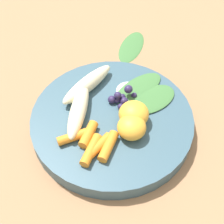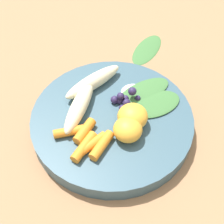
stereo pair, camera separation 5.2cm
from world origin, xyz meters
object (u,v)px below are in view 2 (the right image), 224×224
object	(u,v)px
bowl	(112,121)
banana_peeled_left	(80,106)
orange_segment_near	(133,115)
kale_leaf_stray	(147,49)
banana_peeled_right	(93,82)

from	to	relation	value
bowl	banana_peeled_left	size ratio (longest dim) A/B	2.29
orange_segment_near	kale_leaf_stray	distance (m)	0.23
bowl	orange_segment_near	size ratio (longest dim) A/B	5.58
banana_peeled_left	kale_leaf_stray	xyz separation A→B (m)	(0.03, 0.24, -0.04)
bowl	banana_peeled_right	distance (m)	0.08
banana_peeled_left	orange_segment_near	bearing A→B (deg)	91.36
bowl	banana_peeled_left	distance (m)	0.06
banana_peeled_left	orange_segment_near	xyz separation A→B (m)	(0.09, 0.02, 0.01)
bowl	orange_segment_near	xyz separation A→B (m)	(0.04, 0.00, 0.03)
kale_leaf_stray	banana_peeled_left	bearing A→B (deg)	174.36
banana_peeled_right	orange_segment_near	distance (m)	0.11
banana_peeled_left	banana_peeled_right	xyz separation A→B (m)	(-0.01, 0.06, 0.00)
banana_peeled_right	orange_segment_near	bearing A→B (deg)	88.71
banana_peeled_left	banana_peeled_right	distance (m)	0.06
orange_segment_near	banana_peeled_right	bearing A→B (deg)	156.14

